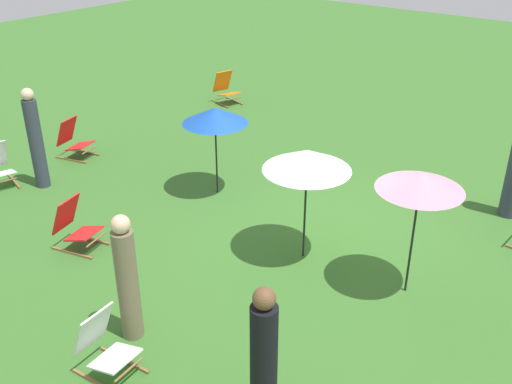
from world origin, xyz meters
TOP-DOWN VIEW (x-y plane):
  - ground_plane at (0.00, 0.00)m, footprint 40.00×40.00m
  - deckchair_0 at (4.39, 5.59)m, footprint 0.66×0.86m
  - deckchair_1 at (-2.41, 2.86)m, footprint 0.65×0.85m
  - deckchair_2 at (-3.89, 0.37)m, footprint 0.54×0.80m
  - deckchair_3 at (-0.24, 5.79)m, footprint 0.65×0.86m
  - umbrella_0 at (0.34, 2.36)m, footprint 1.16×1.16m
  - umbrella_1 at (-0.33, -1.70)m, footprint 1.14×1.14m
  - umbrella_2 at (-0.47, -0.08)m, footprint 1.28×1.28m
  - person_0 at (-3.28, 0.61)m, footprint 0.31×0.31m
  - person_1 at (-1.47, 5.15)m, footprint 0.37×0.37m
  - person_3 at (-3.34, -1.48)m, footprint 0.39×0.39m

SIDE VIEW (x-z plane):
  - ground_plane at x=0.00m, z-range 0.00..0.00m
  - deckchair_0 at x=4.39m, z-range -0.05..0.79m
  - deckchair_1 at x=-2.41m, z-range -0.05..0.79m
  - deckchair_2 at x=-3.89m, z-range -0.05..0.79m
  - deckchair_3 at x=-0.24m, z-range -0.05..0.79m
  - person_3 at x=-3.34m, z-range -0.03..1.66m
  - person_0 at x=-3.28m, z-range -0.02..1.69m
  - person_1 at x=-1.47m, z-range -0.02..1.88m
  - umbrella_0 at x=0.34m, z-range 0.68..2.31m
  - umbrella_2 at x=-0.47m, z-range 0.72..2.47m
  - umbrella_1 at x=-0.33m, z-range 0.79..2.59m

